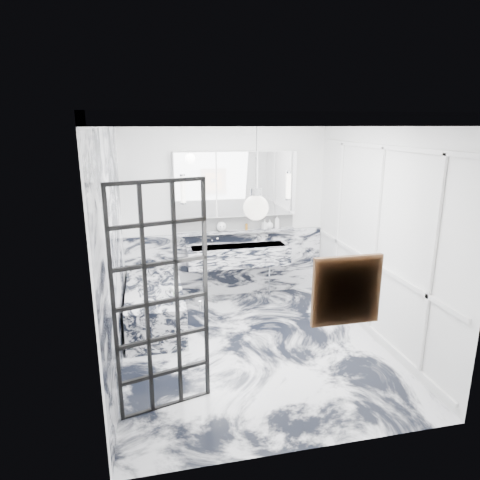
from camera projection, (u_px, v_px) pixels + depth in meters
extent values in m
plane|color=silver|center=(253.00, 347.00, 5.38)|extent=(3.60, 3.60, 0.00)
plane|color=white|center=(255.00, 116.00, 4.64)|extent=(3.60, 3.60, 0.00)
plane|color=white|center=(226.00, 210.00, 6.71)|extent=(3.60, 0.00, 3.60)
plane|color=white|center=(310.00, 300.00, 3.31)|extent=(3.60, 0.00, 3.60)
plane|color=white|center=(112.00, 248.00, 4.68)|extent=(0.00, 3.60, 3.60)
plane|color=white|center=(378.00, 233.00, 5.34)|extent=(0.00, 3.60, 3.60)
cube|color=silver|center=(226.00, 264.00, 6.91)|extent=(3.18, 0.05, 1.05)
cube|color=silver|center=(114.00, 253.00, 4.70)|extent=(0.02, 3.56, 2.68)
cube|color=white|center=(376.00, 240.00, 5.36)|extent=(0.03, 3.40, 2.30)
imported|color=#8C5919|center=(277.00, 222.00, 6.84)|extent=(0.09, 0.09, 0.22)
imported|color=#4C4C51|center=(265.00, 224.00, 6.81)|extent=(0.09, 0.09, 0.15)
imported|color=silver|center=(270.00, 224.00, 6.83)|extent=(0.14, 0.14, 0.15)
sphere|color=white|center=(221.00, 227.00, 6.66)|extent=(0.15, 0.15, 0.15)
cylinder|color=#8C5919|center=(247.00, 227.00, 6.75)|extent=(0.04, 0.04, 0.10)
cylinder|color=silver|center=(176.00, 299.00, 5.31)|extent=(0.07, 0.07, 0.12)
cube|color=#C56214|center=(347.00, 290.00, 3.41)|extent=(0.48, 0.05, 0.48)
sphere|color=white|center=(256.00, 208.00, 3.73)|extent=(0.22, 0.22, 0.22)
cube|color=silver|center=(238.00, 255.00, 6.68)|extent=(1.60, 0.45, 0.30)
cube|color=silver|center=(236.00, 231.00, 6.75)|extent=(1.90, 0.14, 0.04)
cube|color=white|center=(235.00, 222.00, 6.77)|extent=(1.90, 0.03, 0.23)
cube|color=white|center=(236.00, 184.00, 6.56)|extent=(1.90, 0.16, 1.00)
cylinder|color=white|center=(183.00, 189.00, 6.31)|extent=(0.07, 0.07, 0.40)
cylinder|color=white|center=(289.00, 186.00, 6.65)|extent=(0.07, 0.07, 0.40)
cube|color=silver|center=(155.00, 306.00, 5.91)|extent=(0.75, 1.65, 0.55)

